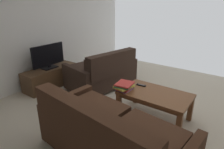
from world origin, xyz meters
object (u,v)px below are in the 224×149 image
object	(u,v)px
sofa_main	(108,136)
book_stack	(124,86)
loveseat_near	(103,72)
coffee_table	(155,97)
tv_remote	(141,85)
flat_tv	(48,56)
tv_stand	(51,77)

from	to	relation	value
sofa_main	book_stack	xyz separation A→B (m)	(0.41, -0.97, 0.15)
loveseat_near	coffee_table	distance (m)	1.48
coffee_table	tv_remote	world-z (taller)	tv_remote
coffee_table	flat_tv	world-z (taller)	flat_tv
coffee_table	loveseat_near	bearing A→B (deg)	-18.25
sofa_main	tv_stand	bearing A→B (deg)	-22.88
flat_tv	book_stack	xyz separation A→B (m)	(-1.92, 0.02, -0.18)
loveseat_near	coffee_table	size ratio (longest dim) A/B	1.44
loveseat_near	tv_remote	distance (m)	1.16
flat_tv	book_stack	distance (m)	1.93
coffee_table	flat_tv	xyz separation A→B (m)	(2.37, 0.17, 0.31)
tv_stand	book_stack	size ratio (longest dim) A/B	3.67
flat_tv	tv_remote	distance (m)	2.10
tv_stand	flat_tv	distance (m)	0.48
coffee_table	tv_stand	distance (m)	2.39
sofa_main	tv_remote	distance (m)	1.31
loveseat_near	flat_tv	bearing A→B (deg)	33.27
coffee_table	tv_remote	bearing A→B (deg)	-20.94
loveseat_near	tv_stand	distance (m)	1.17
sofa_main	flat_tv	bearing A→B (deg)	-22.93
book_stack	sofa_main	bearing A→B (deg)	112.88
tv_remote	flat_tv	bearing A→B (deg)	7.97
coffee_table	tv_stand	xyz separation A→B (m)	(2.37, 0.17, -0.17)
sofa_main	tv_remote	bearing A→B (deg)	-78.25
loveseat_near	flat_tv	size ratio (longest dim) A/B	1.99
coffee_table	flat_tv	distance (m)	2.40
loveseat_near	flat_tv	xyz separation A→B (m)	(0.97, 0.63, 0.33)
book_stack	tv_remote	size ratio (longest dim) A/B	1.99
sofa_main	loveseat_near	size ratio (longest dim) A/B	1.21
loveseat_near	book_stack	bearing A→B (deg)	145.60
sofa_main	tv_stand	distance (m)	2.53
coffee_table	book_stack	xyz separation A→B (m)	(0.45, 0.19, 0.13)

